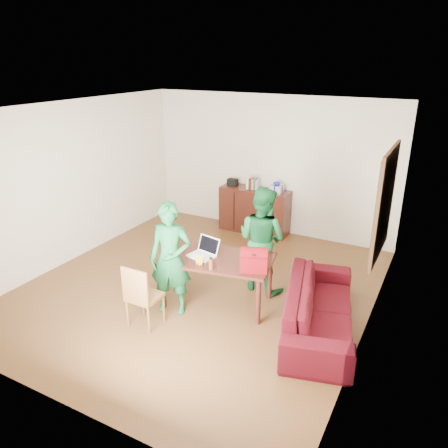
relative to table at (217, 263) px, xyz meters
The scene contains 10 objects.
room 0.90m from the table, 139.96° to the left, with size 5.20×5.70×2.90m.
table is the anchor object (origin of this frame).
chair 1.16m from the table, 122.07° to the right, with size 0.40×0.38×0.89m.
person_near 0.68m from the table, 133.44° to the right, with size 0.58×0.38×1.60m, color #135728.
person_far 0.81m from the table, 61.98° to the left, with size 0.79×0.61×1.62m, color #135928.
laptop 0.27m from the table, 158.50° to the right, with size 0.41×0.32×0.26m.
bananas 0.35m from the table, 108.48° to the right, with size 0.14×0.09×0.05m, color gold, non-canonical shape.
bottle 0.41m from the table, 74.17° to the right, with size 0.06×0.06×0.18m, color brown.
red_bag 0.66m from the table, 10.89° to the right, with size 0.35×0.21×0.26m, color maroon.
sofa 1.52m from the table, ahead, with size 2.13×0.83×0.62m, color #390710.
Camera 1 is at (3.14, -5.09, 3.38)m, focal length 35.00 mm.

